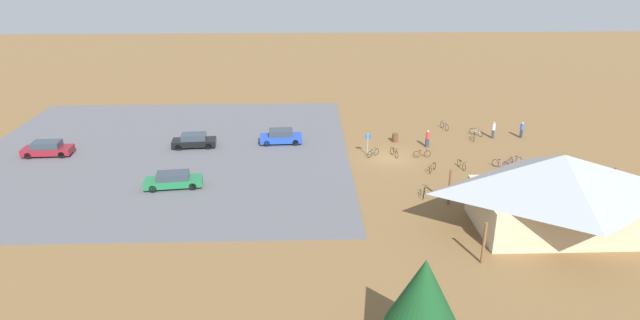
{
  "coord_description": "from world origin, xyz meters",
  "views": [
    {
      "loc": [
        8.27,
        48.17,
        18.99
      ],
      "look_at": [
        6.84,
        3.38,
        1.2
      ],
      "focal_mm": 30.44,
      "sensor_mm": 36.0,
      "label": 1
    }
  ],
  "objects_px": {
    "bicycle_black_front_row": "(474,137)",
    "bicycle_silver_near_porch": "(444,126)",
    "visitor_crossing_yard": "(522,129)",
    "trash_bin": "(395,138)",
    "visitor_by_pavilion": "(493,130)",
    "bicycle_blue_by_bin": "(514,161)",
    "car_blue_back_corner": "(281,137)",
    "car_black_mid_lot": "(194,141)",
    "visitor_at_bikes": "(428,138)",
    "bicycle_purple_yard_front": "(501,164)",
    "bicycle_black_near_sign": "(394,152)",
    "bicycle_yellow_lone_west": "(461,165)",
    "bicycle_teal_edge_north": "(373,153)",
    "bicycle_red_yard_right": "(422,154)",
    "car_maroon_second_row": "(47,149)",
    "bicycle_green_yard_center": "(424,192)",
    "bicycle_white_back_row": "(476,132)",
    "car_green_front_row": "(173,180)",
    "pine_east": "(424,293)",
    "bike_pavilion": "(559,188)",
    "bicycle_orange_mid_cluster": "(432,168)",
    "lot_sign": "(368,141)"
  },
  "relations": [
    {
      "from": "bicycle_black_front_row",
      "to": "car_maroon_second_row",
      "type": "bearing_deg",
      "value": 4.31
    },
    {
      "from": "bicycle_black_near_sign",
      "to": "bicycle_orange_mid_cluster",
      "type": "bearing_deg",
      "value": 126.19
    },
    {
      "from": "bike_pavilion",
      "to": "bicycle_black_near_sign",
      "type": "relative_size",
      "value": 7.88
    },
    {
      "from": "bicycle_teal_edge_north",
      "to": "car_maroon_second_row",
      "type": "height_order",
      "value": "car_maroon_second_row"
    },
    {
      "from": "bike_pavilion",
      "to": "bicycle_teal_edge_north",
      "type": "distance_m",
      "value": 18.7
    },
    {
      "from": "bicycle_black_front_row",
      "to": "bicycle_purple_yard_front",
      "type": "relative_size",
      "value": 1.2
    },
    {
      "from": "bicycle_purple_yard_front",
      "to": "car_blue_back_corner",
      "type": "bearing_deg",
      "value": -19.58
    },
    {
      "from": "bicycle_black_front_row",
      "to": "bicycle_silver_near_porch",
      "type": "distance_m",
      "value": 4.3
    },
    {
      "from": "bicycle_purple_yard_front",
      "to": "car_black_mid_lot",
      "type": "distance_m",
      "value": 29.66
    },
    {
      "from": "bicycle_black_front_row",
      "to": "visitor_by_pavilion",
      "type": "height_order",
      "value": "visitor_by_pavilion"
    },
    {
      "from": "bicycle_black_near_sign",
      "to": "bicycle_white_back_row",
      "type": "bearing_deg",
      "value": -148.99
    },
    {
      "from": "bicycle_red_yard_right",
      "to": "bicycle_green_yard_center",
      "type": "bearing_deg",
      "value": 79.41
    },
    {
      "from": "bicycle_yellow_lone_west",
      "to": "trash_bin",
      "type": "bearing_deg",
      "value": -56.18
    },
    {
      "from": "car_green_front_row",
      "to": "visitor_by_pavilion",
      "type": "xyz_separation_m",
      "value": [
        -30.92,
        -11.71,
        0.23
      ]
    },
    {
      "from": "bicycle_blue_by_bin",
      "to": "bicycle_white_back_row",
      "type": "relative_size",
      "value": 1.11
    },
    {
      "from": "car_blue_back_corner",
      "to": "bicycle_silver_near_porch",
      "type": "bearing_deg",
      "value": -167.05
    },
    {
      "from": "trash_bin",
      "to": "visitor_by_pavilion",
      "type": "xyz_separation_m",
      "value": [
        -10.51,
        -0.86,
        0.5
      ]
    },
    {
      "from": "car_green_front_row",
      "to": "visitor_by_pavilion",
      "type": "distance_m",
      "value": 33.06
    },
    {
      "from": "car_black_mid_lot",
      "to": "visitor_at_bikes",
      "type": "relative_size",
      "value": 2.5
    },
    {
      "from": "pine_east",
      "to": "bicycle_red_yard_right",
      "type": "relative_size",
      "value": 3.21
    },
    {
      "from": "bicycle_green_yard_center",
      "to": "bicycle_white_back_row",
      "type": "bearing_deg",
      "value": -120.47
    },
    {
      "from": "bicycle_teal_edge_north",
      "to": "bicycle_white_back_row",
      "type": "bearing_deg",
      "value": -153.67
    },
    {
      "from": "bicycle_black_front_row",
      "to": "car_maroon_second_row",
      "type": "relative_size",
      "value": 0.35
    },
    {
      "from": "visitor_by_pavilion",
      "to": "bicycle_orange_mid_cluster",
      "type": "bearing_deg",
      "value": 46.42
    },
    {
      "from": "pine_east",
      "to": "car_maroon_second_row",
      "type": "xyz_separation_m",
      "value": [
        30.25,
        -28.59,
        -3.07
      ]
    },
    {
      "from": "car_green_front_row",
      "to": "bicycle_purple_yard_front",
      "type": "bearing_deg",
      "value": -173.24
    },
    {
      "from": "bicycle_orange_mid_cluster",
      "to": "bicycle_black_near_sign",
      "type": "xyz_separation_m",
      "value": [
        2.84,
        -3.88,
        0.03
      ]
    },
    {
      "from": "lot_sign",
      "to": "visitor_by_pavilion",
      "type": "relative_size",
      "value": 1.22
    },
    {
      "from": "bicycle_white_back_row",
      "to": "visitor_at_bikes",
      "type": "height_order",
      "value": "visitor_at_bikes"
    },
    {
      "from": "bicycle_teal_edge_north",
      "to": "car_black_mid_lot",
      "type": "distance_m",
      "value": 17.94
    },
    {
      "from": "bicycle_yellow_lone_west",
      "to": "bicycle_teal_edge_north",
      "type": "height_order",
      "value": "bicycle_teal_edge_north"
    },
    {
      "from": "bicycle_blue_by_bin",
      "to": "bicycle_purple_yard_front",
      "type": "bearing_deg",
      "value": 29.95
    },
    {
      "from": "bike_pavilion",
      "to": "trash_bin",
      "type": "xyz_separation_m",
      "value": [
        8.32,
        -18.84,
        -2.77
      ]
    },
    {
      "from": "bicycle_purple_yard_front",
      "to": "bicycle_black_near_sign",
      "type": "xyz_separation_m",
      "value": [
        9.24,
        -3.33,
        0.02
      ]
    },
    {
      "from": "pine_east",
      "to": "car_blue_back_corner",
      "type": "height_order",
      "value": "pine_east"
    },
    {
      "from": "trash_bin",
      "to": "bicycle_black_near_sign",
      "type": "xyz_separation_m",
      "value": [
        0.74,
        4.1,
        -0.06
      ]
    },
    {
      "from": "bicycle_red_yard_right",
      "to": "bicycle_silver_near_porch",
      "type": "xyz_separation_m",
      "value": [
        -4.25,
        -8.43,
        0.03
      ]
    },
    {
      "from": "bicycle_white_back_row",
      "to": "car_black_mid_lot",
      "type": "xyz_separation_m",
      "value": [
        29.5,
        2.85,
        0.39
      ]
    },
    {
      "from": "bicycle_blue_by_bin",
      "to": "car_blue_back_corner",
      "type": "xyz_separation_m",
      "value": [
        21.88,
        -6.3,
        0.42
      ]
    },
    {
      "from": "lot_sign",
      "to": "car_black_mid_lot",
      "type": "distance_m",
      "value": 17.39
    },
    {
      "from": "bicycle_blue_by_bin",
      "to": "bicycle_green_yard_center",
      "type": "bearing_deg",
      "value": 33.94
    },
    {
      "from": "bicycle_green_yard_center",
      "to": "car_maroon_second_row",
      "type": "xyz_separation_m",
      "value": [
        34.43,
        -10.14,
        0.38
      ]
    },
    {
      "from": "lot_sign",
      "to": "bicycle_silver_near_porch",
      "type": "xyz_separation_m",
      "value": [
        -9.42,
        -7.62,
        -1.02
      ]
    },
    {
      "from": "visitor_at_bikes",
      "to": "bicycle_black_front_row",
      "type": "bearing_deg",
      "value": -160.73
    },
    {
      "from": "bicycle_blue_by_bin",
      "to": "car_green_front_row",
      "type": "xyz_separation_m",
      "value": [
        30.5,
        4.34,
        0.36
      ]
    },
    {
      "from": "visitor_crossing_yard",
      "to": "trash_bin",
      "type": "bearing_deg",
      "value": 3.8
    },
    {
      "from": "visitor_by_pavilion",
      "to": "visitor_crossing_yard",
      "type": "relative_size",
      "value": 1.04
    },
    {
      "from": "bicycle_black_near_sign",
      "to": "car_blue_back_corner",
      "type": "bearing_deg",
      "value": -19.38
    },
    {
      "from": "bike_pavilion",
      "to": "visitor_crossing_yard",
      "type": "relative_size",
      "value": 7.72
    },
    {
      "from": "bicycle_black_front_row",
      "to": "bicycle_blue_by_bin",
      "type": "xyz_separation_m",
      "value": [
        -1.74,
        6.73,
        -0.01
      ]
    }
  ]
}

